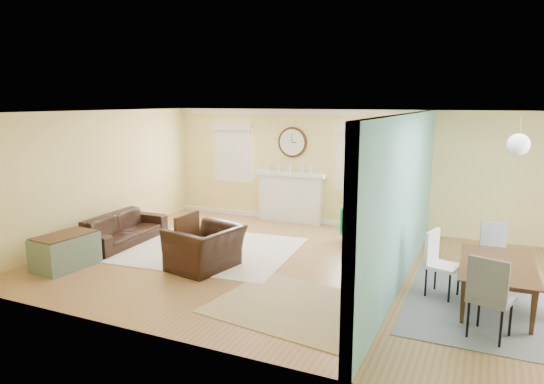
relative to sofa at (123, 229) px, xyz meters
The scene contains 26 objects.
floor 3.87m from the sofa, ahead, with size 9.00×9.00×0.00m, color olive.
wall_back 5.06m from the sofa, 39.08° to the left, with size 9.00×0.02×2.60m, color #D9C373.
wall_front 4.91m from the sofa, 36.70° to the right, with size 9.00×0.02×2.60m, color #D9C373.
wall_left 1.20m from the sofa, 168.77° to the left, with size 0.02×6.00×2.60m, color #D9C373.
ceiling 4.49m from the sofa, ahead, with size 9.00×6.00×0.02m, color white.
partition 5.48m from the sofa, ahead, with size 0.17×6.00×2.60m.
fireplace 3.83m from the sofa, 51.97° to the left, with size 1.70×0.30×1.17m.
wall_clock 4.19m from the sofa, 52.76° to the left, with size 0.70×0.07×0.70m.
window_left 3.46m from the sofa, 75.40° to the left, with size 1.05×0.13×1.42m.
window_right 5.16m from the sofa, 38.29° to the left, with size 1.05×0.13×1.42m.
pendant 7.11m from the sofa, ahead, with size 0.30×0.30×0.55m.
rug_cream 1.90m from the sofa, 10.13° to the left, with size 3.06×2.65×0.02m, color silver.
rug_jute 4.48m from the sofa, 18.11° to the right, with size 2.19×1.79×0.01m, color tan.
rug_grey 6.77m from the sofa, ahead, with size 2.34×2.93×0.01m, color slate.
sofa is the anchor object (origin of this frame).
eames_chair 2.37m from the sofa, 14.57° to the right, with size 1.12×0.97×0.72m, color black.
green_chair 4.85m from the sofa, 26.59° to the left, with size 0.74×0.76×0.69m, color #036732.
trunk 1.53m from the sofa, 85.93° to the right, with size 0.69×1.05×0.58m.
credenza 5.28m from the sofa, 16.50° to the left, with size 0.55×1.62×0.80m.
tv 5.33m from the sofa, 16.55° to the left, with size 1.11×0.15×0.64m, color black.
garden_stool 5.03m from the sofa, ahead, with size 0.37×0.37×0.54m, color white.
potted_plant 5.06m from the sofa, ahead, with size 0.42×0.36×0.47m, color #337F33.
dining_table 6.76m from the sofa, ahead, with size 1.71×0.96×0.60m, color #4A2714.
dining_chair_n 6.76m from the sofa, ahead, with size 0.48×0.48×0.90m.
dining_chair_s 6.78m from the sofa, 10.64° to the right, with size 0.57×0.57×1.03m.
dining_chair_w 6.03m from the sofa, ahead, with size 0.52×0.52×0.95m.
Camera 1 is at (2.68, -7.34, 2.78)m, focal length 32.00 mm.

